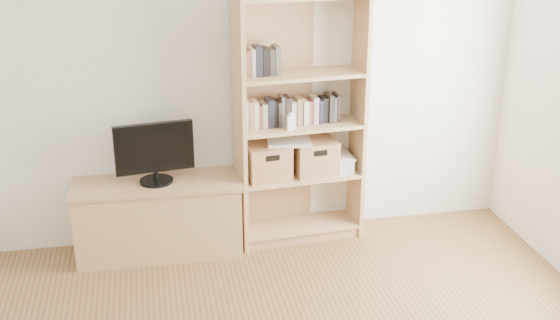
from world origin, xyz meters
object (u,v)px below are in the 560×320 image
object	(u,v)px
tv_stand	(159,219)
television	(155,153)
basket_left	(268,161)
baby_monitor	(291,123)
basket_right	(315,156)
laptop	(289,141)
bookshelf	(300,121)

from	to	relation	value
tv_stand	television	world-z (taller)	television
tv_stand	basket_left	bearing A→B (deg)	3.68
baby_monitor	basket_right	world-z (taller)	baby_monitor
baby_monitor	laptop	world-z (taller)	baby_monitor
bookshelf	basket_left	xyz separation A→B (m)	(-0.27, -0.03, -0.31)
tv_stand	television	bearing A→B (deg)	0.00
bookshelf	basket_right	xyz separation A→B (m)	(0.12, 0.00, -0.31)
television	laptop	distance (m)	1.05
bookshelf	baby_monitor	world-z (taller)	bookshelf
baby_monitor	television	bearing A→B (deg)	162.06
basket_right	baby_monitor	bearing A→B (deg)	-157.07
television	basket_left	distance (m)	0.89
tv_stand	laptop	bearing A→B (deg)	4.00
baby_monitor	laptop	bearing A→B (deg)	71.08
basket_left	basket_right	world-z (taller)	basket_right
baby_monitor	laptop	xyz separation A→B (m)	(0.01, 0.11, -0.19)
baby_monitor	basket_left	distance (m)	0.39
television	laptop	size ratio (longest dim) A/B	1.77
basket_right	television	bearing A→B (deg)	176.73
bookshelf	basket_right	world-z (taller)	bookshelf
television	basket_left	xyz separation A→B (m)	(0.88, 0.03, -0.14)
bookshelf	baby_monitor	xyz separation A→B (m)	(-0.10, -0.12, 0.03)
tv_stand	baby_monitor	size ratio (longest dim) A/B	11.23
television	baby_monitor	world-z (taller)	baby_monitor
laptop	television	bearing A→B (deg)	-170.05
basket_left	laptop	xyz separation A→B (m)	(0.17, 0.01, 0.15)
bookshelf	basket_right	distance (m)	0.33
tv_stand	baby_monitor	bearing A→B (deg)	-1.75
baby_monitor	laptop	size ratio (longest dim) A/B	0.33
tv_stand	basket_left	xyz separation A→B (m)	(0.88, 0.03, 0.41)
baby_monitor	bookshelf	bearing A→B (deg)	35.18
bookshelf	basket_left	distance (m)	0.41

